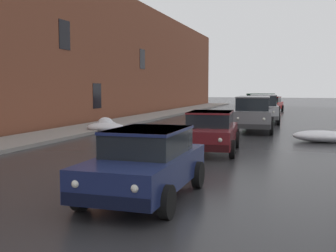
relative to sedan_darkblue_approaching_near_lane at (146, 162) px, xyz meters
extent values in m
cube|color=gray|center=(-8.01, 9.32, -0.68)|extent=(2.70, 80.00, 0.15)
cube|color=brown|center=(-9.86, 9.32, 3.83)|extent=(0.60, 80.00, 9.16)
cube|color=black|center=(-9.57, 16.13, 0.99)|extent=(0.08, 1.10, 1.60)
cube|color=black|center=(-9.57, 24.12, 3.86)|extent=(0.08, 1.10, 1.60)
cube|color=black|center=(-9.57, 12.43, 4.42)|extent=(0.08, 1.10, 1.60)
ellipsoid|color=white|center=(-6.56, 11.31, -0.51)|extent=(2.02, 1.49, 0.48)
ellipsoid|color=white|center=(-6.67, 11.50, -0.38)|extent=(0.89, 0.74, 0.74)
ellipsoid|color=white|center=(-6.36, 11.54, -0.48)|extent=(0.65, 0.54, 0.54)
ellipsoid|color=white|center=(3.83, 10.49, -0.51)|extent=(2.36, 1.26, 0.48)
ellipsoid|color=white|center=(4.25, 10.27, -0.53)|extent=(0.52, 0.43, 0.43)
cube|color=navy|center=(0.00, -0.05, -0.15)|extent=(1.66, 3.82, 0.60)
cube|color=black|center=(0.00, 0.14, 0.41)|extent=(1.42, 1.99, 0.52)
cube|color=navy|center=(0.00, 0.14, 0.64)|extent=(1.45, 2.03, 0.06)
cube|color=black|center=(0.02, -1.91, -0.33)|extent=(1.59, 0.14, 0.22)
cube|color=black|center=(-0.02, 1.80, -0.33)|extent=(1.59, 0.14, 0.22)
cylinder|color=black|center=(0.84, -1.22, -0.45)|extent=(0.19, 0.60, 0.60)
cylinder|color=black|center=(-0.82, -1.24, -0.45)|extent=(0.19, 0.60, 0.60)
cylinder|color=black|center=(0.82, 1.14, -0.45)|extent=(0.19, 0.60, 0.60)
cylinder|color=black|center=(-0.84, 1.12, -0.45)|extent=(0.19, 0.60, 0.60)
sphere|color=silver|center=(0.55, -1.93, -0.07)|extent=(0.14, 0.14, 0.14)
sphere|color=silver|center=(-0.51, -1.94, -0.07)|extent=(0.14, 0.14, 0.14)
cube|color=maroon|center=(-0.07, 6.51, -0.15)|extent=(2.08, 4.28, 0.60)
cube|color=black|center=(-0.09, 6.71, 0.41)|extent=(1.66, 2.28, 0.52)
cube|color=maroon|center=(-0.09, 6.71, 0.64)|extent=(1.70, 2.33, 0.06)
cube|color=black|center=(0.12, 4.49, -0.33)|extent=(1.67, 0.28, 0.22)
cube|color=black|center=(-0.26, 8.52, -0.33)|extent=(1.67, 0.28, 0.22)
cylinder|color=black|center=(0.92, 5.31, -0.45)|extent=(0.24, 0.61, 0.60)
cylinder|color=black|center=(-0.81, 5.15, -0.45)|extent=(0.24, 0.61, 0.60)
cylinder|color=black|center=(0.68, 7.87, -0.45)|extent=(0.24, 0.61, 0.60)
cylinder|color=black|center=(-1.05, 7.71, -0.45)|extent=(0.24, 0.61, 0.60)
sphere|color=silver|center=(0.68, 4.52, -0.07)|extent=(0.14, 0.14, 0.14)
sphere|color=silver|center=(-0.43, 4.41, -0.07)|extent=(0.14, 0.14, 0.14)
cube|color=slate|center=(0.61, 13.99, -0.01)|extent=(2.13, 4.81, 0.80)
cube|color=black|center=(0.61, 14.04, 0.73)|extent=(1.78, 3.39, 0.68)
cube|color=slate|center=(0.61, 14.04, 1.04)|extent=(1.82, 3.46, 0.06)
cube|color=#303032|center=(0.75, 11.69, -0.29)|extent=(1.80, 0.23, 0.22)
cube|color=#303032|center=(0.46, 16.29, -0.29)|extent=(1.80, 0.23, 0.22)
cylinder|color=black|center=(1.64, 12.59, -0.41)|extent=(0.22, 0.69, 0.68)
cylinder|color=black|center=(-0.23, 12.47, -0.41)|extent=(0.22, 0.69, 0.68)
cylinder|color=black|center=(1.45, 15.50, -0.41)|extent=(0.22, 0.69, 0.68)
cylinder|color=black|center=(-0.42, 15.39, -0.41)|extent=(0.22, 0.69, 0.68)
sphere|color=silver|center=(1.35, 11.70, 0.07)|extent=(0.14, 0.14, 0.14)
sphere|color=silver|center=(0.16, 11.62, 0.07)|extent=(0.14, 0.14, 0.14)
cube|color=#B7B7BC|center=(0.58, 19.80, -0.01)|extent=(2.29, 4.91, 0.80)
cube|color=black|center=(0.58, 19.84, 0.73)|extent=(1.90, 3.47, 0.68)
cube|color=#B7B7BC|center=(0.58, 19.84, 1.04)|extent=(1.94, 3.54, 0.06)
cube|color=#525254|center=(0.81, 17.48, -0.29)|extent=(1.80, 0.30, 0.22)
cube|color=#525254|center=(0.35, 22.11, -0.29)|extent=(1.80, 0.30, 0.22)
cylinder|color=black|center=(1.66, 18.42, -0.41)|extent=(0.25, 0.69, 0.68)
cylinder|color=black|center=(-0.21, 18.24, -0.41)|extent=(0.25, 0.69, 0.68)
cylinder|color=black|center=(1.37, 21.36, -0.41)|extent=(0.25, 0.69, 0.68)
cylinder|color=black|center=(-0.50, 21.17, -0.41)|extent=(0.25, 0.69, 0.68)
sphere|color=silver|center=(1.40, 17.51, 0.07)|extent=(0.14, 0.14, 0.14)
sphere|color=silver|center=(0.22, 17.39, 0.07)|extent=(0.14, 0.14, 0.14)
cube|color=#1E5633|center=(-0.12, 25.74, -0.01)|extent=(2.28, 4.46, 0.80)
cube|color=black|center=(-0.12, 25.79, 0.73)|extent=(1.90, 3.15, 0.68)
cube|color=#1E5633|center=(-0.12, 25.79, 1.04)|extent=(1.95, 3.21, 0.06)
cube|color=black|center=(-0.30, 23.64, -0.29)|extent=(1.88, 0.28, 0.22)
cube|color=black|center=(0.06, 27.84, -0.29)|extent=(1.88, 0.28, 0.22)
cylinder|color=black|center=(0.74, 24.33, -0.41)|extent=(0.24, 0.69, 0.68)
cylinder|color=black|center=(-1.21, 24.49, -0.41)|extent=(0.24, 0.69, 0.68)
cylinder|color=black|center=(0.97, 26.99, -0.41)|extent=(0.24, 0.69, 0.68)
cylinder|color=black|center=(-0.98, 27.16, -0.41)|extent=(0.24, 0.69, 0.68)
sphere|color=silver|center=(0.32, 23.56, 0.07)|extent=(0.14, 0.14, 0.14)
sphere|color=silver|center=(-0.93, 23.67, 0.07)|extent=(0.14, 0.14, 0.14)
cube|color=red|center=(0.20, 32.47, -0.15)|extent=(2.10, 4.17, 0.60)
cube|color=black|center=(0.21, 32.67, 0.41)|extent=(1.70, 2.22, 0.52)
cube|color=red|center=(0.21, 32.67, 0.64)|extent=(1.74, 2.26, 0.06)
cube|color=#520B0B|center=(0.04, 30.51, -0.33)|extent=(1.76, 0.26, 0.22)
cube|color=#520B0B|center=(0.35, 34.44, -0.33)|extent=(1.76, 0.26, 0.22)
cylinder|color=black|center=(1.01, 31.15, -0.45)|extent=(0.23, 0.61, 0.60)
cylinder|color=black|center=(-0.82, 31.29, -0.45)|extent=(0.23, 0.61, 0.60)
cylinder|color=black|center=(1.21, 33.65, -0.45)|extent=(0.23, 0.61, 0.60)
cylinder|color=black|center=(-0.62, 33.79, -0.45)|extent=(0.23, 0.61, 0.60)
sphere|color=silver|center=(0.62, 30.43, -0.07)|extent=(0.14, 0.14, 0.14)
sphere|color=silver|center=(-0.54, 30.52, -0.07)|extent=(0.14, 0.14, 0.14)
camera|label=1|loc=(3.02, -7.88, 1.51)|focal=44.40mm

